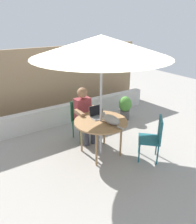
{
  "coord_description": "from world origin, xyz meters",
  "views": [
    {
      "loc": [
        -2.1,
        -3.13,
        2.54
      ],
      "look_at": [
        0.0,
        0.1,
        0.89
      ],
      "focal_mm": 34.73,
      "sensor_mm": 36.0,
      "label": 1
    }
  ],
  "objects_px": {
    "patio_table": "(101,124)",
    "laptop": "(97,114)",
    "chair_occupied": "(81,117)",
    "patio_umbrella": "(101,46)",
    "cat": "(110,119)",
    "person_seated": "(84,112)",
    "chair_empty": "(154,136)",
    "potted_plant_near_fence": "(125,107)"
  },
  "relations": [
    {
      "from": "laptop",
      "to": "potted_plant_near_fence",
      "type": "bearing_deg",
      "value": 30.05
    },
    {
      "from": "chair_empty",
      "to": "laptop",
      "type": "xyz_separation_m",
      "value": [
        -0.69,
        0.91,
        0.28
      ]
    },
    {
      "from": "chair_occupied",
      "to": "person_seated",
      "type": "xyz_separation_m",
      "value": [
        0.0,
        -0.16,
        0.17
      ]
    },
    {
      "from": "potted_plant_near_fence",
      "to": "chair_empty",
      "type": "bearing_deg",
      "value": -112.96
    },
    {
      "from": "chair_empty",
      "to": "laptop",
      "type": "relative_size",
      "value": 2.92
    },
    {
      "from": "patio_umbrella",
      "to": "potted_plant_near_fence",
      "type": "height_order",
      "value": "patio_umbrella"
    },
    {
      "from": "chair_occupied",
      "to": "laptop",
      "type": "height_order",
      "value": "laptop"
    },
    {
      "from": "chair_occupied",
      "to": "person_seated",
      "type": "distance_m",
      "value": 0.23
    },
    {
      "from": "chair_empty",
      "to": "patio_umbrella",
      "type": "bearing_deg",
      "value": 136.48
    },
    {
      "from": "chair_empty",
      "to": "person_seated",
      "type": "distance_m",
      "value": 1.56
    },
    {
      "from": "patio_table",
      "to": "chair_occupied",
      "type": "bearing_deg",
      "value": 90.0
    },
    {
      "from": "patio_table",
      "to": "patio_umbrella",
      "type": "height_order",
      "value": "patio_umbrella"
    },
    {
      "from": "patio_table",
      "to": "patio_umbrella",
      "type": "xyz_separation_m",
      "value": [
        0.0,
        0.0,
        1.45
      ]
    },
    {
      "from": "chair_empty",
      "to": "person_seated",
      "type": "bearing_deg",
      "value": 118.73
    },
    {
      "from": "chair_occupied",
      "to": "laptop",
      "type": "xyz_separation_m",
      "value": [
        0.05,
        -0.6,
        0.28
      ]
    },
    {
      "from": "patio_table",
      "to": "cat",
      "type": "distance_m",
      "value": 0.25
    },
    {
      "from": "patio_umbrella",
      "to": "cat",
      "type": "relative_size",
      "value": 3.69
    },
    {
      "from": "chair_occupied",
      "to": "potted_plant_near_fence",
      "type": "bearing_deg",
      "value": 8.54
    },
    {
      "from": "patio_umbrella",
      "to": "potted_plant_near_fence",
      "type": "xyz_separation_m",
      "value": [
        1.48,
        1.03,
        -1.76
      ]
    },
    {
      "from": "chair_occupied",
      "to": "chair_empty",
      "type": "relative_size",
      "value": 1.0
    },
    {
      "from": "patio_table",
      "to": "laptop",
      "type": "xyz_separation_m",
      "value": [
        0.05,
        0.21,
        0.12
      ]
    },
    {
      "from": "chair_occupied",
      "to": "laptop",
      "type": "distance_m",
      "value": 0.67
    },
    {
      "from": "chair_empty",
      "to": "person_seated",
      "type": "xyz_separation_m",
      "value": [
        -0.74,
        1.36,
        0.17
      ]
    },
    {
      "from": "chair_empty",
      "to": "potted_plant_near_fence",
      "type": "height_order",
      "value": "chair_empty"
    },
    {
      "from": "chair_empty",
      "to": "potted_plant_near_fence",
      "type": "relative_size",
      "value": 1.35
    },
    {
      "from": "patio_table",
      "to": "chair_empty",
      "type": "xyz_separation_m",
      "value": [
        0.74,
        -0.71,
        -0.16
      ]
    },
    {
      "from": "patio_table",
      "to": "potted_plant_near_fence",
      "type": "xyz_separation_m",
      "value": [
        1.48,
        1.03,
        -0.31
      ]
    },
    {
      "from": "patio_table",
      "to": "person_seated",
      "type": "relative_size",
      "value": 0.84
    },
    {
      "from": "patio_umbrella",
      "to": "chair_empty",
      "type": "height_order",
      "value": "patio_umbrella"
    },
    {
      "from": "laptop",
      "to": "cat",
      "type": "relative_size",
      "value": 0.47
    },
    {
      "from": "person_seated",
      "to": "cat",
      "type": "height_order",
      "value": "person_seated"
    },
    {
      "from": "patio_table",
      "to": "chair_empty",
      "type": "relative_size",
      "value": 1.17
    },
    {
      "from": "laptop",
      "to": "cat",
      "type": "height_order",
      "value": "laptop"
    },
    {
      "from": "patio_table",
      "to": "laptop",
      "type": "distance_m",
      "value": 0.25
    },
    {
      "from": "patio_table",
      "to": "chair_occupied",
      "type": "distance_m",
      "value": 0.82
    },
    {
      "from": "chair_occupied",
      "to": "chair_empty",
      "type": "xyz_separation_m",
      "value": [
        0.74,
        -1.51,
        0.0
      ]
    },
    {
      "from": "person_seated",
      "to": "cat",
      "type": "relative_size",
      "value": 1.88
    },
    {
      "from": "chair_empty",
      "to": "cat",
      "type": "distance_m",
      "value": 0.89
    },
    {
      "from": "laptop",
      "to": "patio_table",
      "type": "bearing_deg",
      "value": -104.57
    },
    {
      "from": "patio_umbrella",
      "to": "potted_plant_near_fence",
      "type": "distance_m",
      "value": 2.52
    },
    {
      "from": "patio_umbrella",
      "to": "laptop",
      "type": "relative_size",
      "value": 7.92
    },
    {
      "from": "potted_plant_near_fence",
      "to": "patio_umbrella",
      "type": "bearing_deg",
      "value": -145.14
    }
  ]
}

